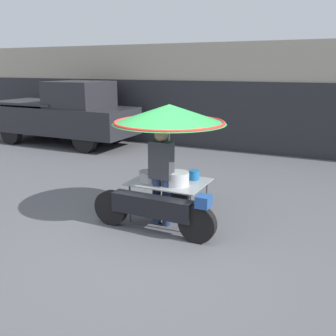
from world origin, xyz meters
TOP-DOWN VIEW (x-y plane):
  - ground_plane at (0.00, 0.00)m, footprint 36.00×36.00m
  - shopfront_building at (0.00, 8.03)m, footprint 28.00×2.06m
  - vendor_motorcycle_cart at (-0.18, 0.99)m, footprint 2.17×1.92m
  - vendor_person at (-0.19, 0.78)m, footprint 0.38×0.22m
  - pickup_truck at (-6.32, 5.56)m, footprint 5.31×1.93m

SIDE VIEW (x-z plane):
  - ground_plane at x=0.00m, z-range 0.00..0.00m
  - vendor_person at x=-0.19m, z-range 0.11..1.78m
  - pickup_truck at x=-6.32m, z-range -0.04..2.13m
  - vendor_motorcycle_cart at x=-0.18m, z-range 0.55..2.57m
  - shopfront_building at x=0.00m, z-range -0.01..3.36m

